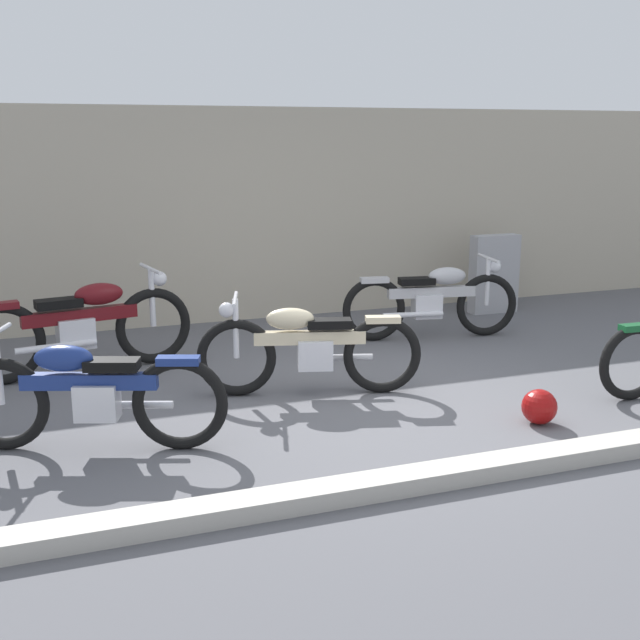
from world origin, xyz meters
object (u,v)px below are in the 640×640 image
at_px(motorcycle_maroon, 83,325).
at_px(motorcycle_cream, 308,347).
at_px(stone_marker, 494,274).
at_px(motorcycle_silver, 433,300).
at_px(helmet, 539,407).
at_px(motorcycle_blue, 88,393).

distance_m(motorcycle_maroon, motorcycle_cream, 2.27).
bearing_deg(motorcycle_maroon, stone_marker, 1.08).
bearing_deg(motorcycle_silver, motorcycle_maroon, -169.41).
bearing_deg(helmet, motorcycle_maroon, 141.16).
bearing_deg(motorcycle_blue, motorcycle_cream, -141.76).
distance_m(motorcycle_cream, motorcycle_blue, 2.03).
relative_size(helmet, motorcycle_maroon, 0.13).
height_order(stone_marker, helmet, stone_marker).
xyz_separation_m(helmet, motorcycle_cream, (-1.50, 1.34, 0.29)).
bearing_deg(motorcycle_cream, motorcycle_blue, 34.73).
bearing_deg(motorcycle_maroon, motorcycle_silver, -8.84).
distance_m(stone_marker, motorcycle_blue, 6.08).
relative_size(helmet, motorcycle_silver, 0.14).
distance_m(helmet, motorcycle_silver, 2.80).
bearing_deg(helmet, motorcycle_silver, 80.01).
height_order(stone_marker, motorcycle_cream, stone_marker).
relative_size(motorcycle_silver, motorcycle_blue, 1.06).
bearing_deg(motorcycle_blue, stone_marker, -131.01).
bearing_deg(helmet, motorcycle_cream, 138.34).
xyz_separation_m(stone_marker, motorcycle_blue, (-5.29, -2.99, -0.07)).
bearing_deg(motorcycle_maroon, motorcycle_blue, -102.41).
distance_m(motorcycle_silver, motorcycle_blue, 4.42).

